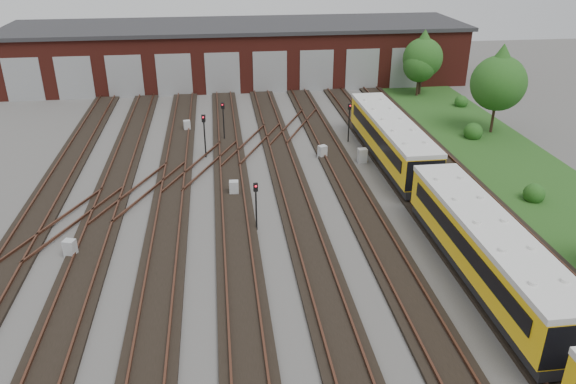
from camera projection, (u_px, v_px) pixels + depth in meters
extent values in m
plane|color=#494643|center=(278.00, 266.00, 29.51)|extent=(120.00, 120.00, 0.00)
cube|color=#522E20|center=(12.00, 280.00, 27.87)|extent=(0.10, 70.00, 0.15)
cube|color=black|center=(81.00, 278.00, 28.32)|extent=(2.40, 70.00, 0.18)
cube|color=#522E20|center=(66.00, 276.00, 28.17)|extent=(0.10, 70.00, 0.15)
cube|color=#522E20|center=(95.00, 274.00, 28.33)|extent=(0.10, 70.00, 0.15)
cube|color=black|center=(161.00, 272.00, 28.78)|extent=(2.40, 70.00, 0.18)
cube|color=#522E20|center=(147.00, 270.00, 28.63)|extent=(0.10, 70.00, 0.15)
cube|color=#522E20|center=(175.00, 269.00, 28.79)|extent=(0.10, 70.00, 0.15)
cube|color=black|center=(239.00, 267.00, 29.24)|extent=(2.40, 70.00, 0.18)
cube|color=#522E20|center=(225.00, 265.00, 29.09)|extent=(0.10, 70.00, 0.15)
cube|color=#522E20|center=(253.00, 263.00, 29.26)|extent=(0.10, 70.00, 0.15)
cube|color=black|center=(315.00, 261.00, 29.70)|extent=(2.40, 70.00, 0.18)
cube|color=#522E20|center=(302.00, 260.00, 29.55)|extent=(0.10, 70.00, 0.15)
cube|color=#522E20|center=(328.00, 258.00, 29.72)|extent=(0.10, 70.00, 0.15)
cube|color=black|center=(388.00, 256.00, 30.17)|extent=(2.40, 70.00, 0.18)
cube|color=#522E20|center=(375.00, 255.00, 30.01)|extent=(0.10, 70.00, 0.15)
cube|color=#522E20|center=(401.00, 253.00, 30.18)|extent=(0.10, 70.00, 0.15)
cube|color=black|center=(459.00, 251.00, 30.63)|extent=(2.40, 70.00, 0.18)
cube|color=#522E20|center=(447.00, 250.00, 30.47)|extent=(0.10, 70.00, 0.15)
cube|color=#522E20|center=(472.00, 248.00, 30.64)|extent=(0.10, 70.00, 0.15)
cube|color=black|center=(528.00, 247.00, 31.09)|extent=(2.40, 70.00, 0.18)
cube|color=#522E20|center=(516.00, 245.00, 30.93)|extent=(0.10, 70.00, 0.15)
cube|color=#522E20|center=(541.00, 243.00, 31.10)|extent=(0.10, 70.00, 0.15)
cube|color=#522E20|center=(142.00, 190.00, 37.45)|extent=(5.40, 9.62, 0.15)
cube|color=#522E20|center=(203.00, 164.00, 41.49)|extent=(5.40, 9.62, 0.15)
cube|color=#522E20|center=(253.00, 143.00, 45.54)|extent=(5.40, 9.62, 0.15)
cube|color=#522E20|center=(66.00, 221.00, 33.40)|extent=(5.40, 9.62, 0.15)
cube|color=#522E20|center=(295.00, 125.00, 49.59)|extent=(5.40, 9.62, 0.15)
cube|color=#591D16|center=(239.00, 54.00, 64.09)|extent=(50.00, 12.00, 6.00)
cube|color=#2A2A2C|center=(238.00, 26.00, 62.74)|extent=(51.00, 12.50, 0.40)
cube|color=#96999B|center=(23.00, 80.00, 56.50)|extent=(3.60, 0.12, 4.40)
cube|color=#96999B|center=(75.00, 78.00, 57.08)|extent=(3.60, 0.12, 4.40)
cube|color=#96999B|center=(125.00, 77.00, 57.65)|extent=(3.60, 0.12, 4.40)
cube|color=#96999B|center=(174.00, 75.00, 58.23)|extent=(3.60, 0.12, 4.40)
cube|color=#96999B|center=(223.00, 74.00, 58.80)|extent=(3.60, 0.12, 4.40)
cube|color=#96999B|center=(270.00, 72.00, 59.38)|extent=(3.60, 0.12, 4.40)
cube|color=#96999B|center=(316.00, 71.00, 59.96)|extent=(3.60, 0.12, 4.40)
cube|color=#96999B|center=(362.00, 70.00, 60.53)|extent=(3.60, 0.12, 4.40)
cube|color=#96999B|center=(407.00, 68.00, 61.11)|extent=(3.60, 0.12, 4.40)
cube|color=#1C4617|center=(522.00, 172.00, 40.66)|extent=(8.00, 55.00, 0.05)
cube|color=black|center=(482.00, 270.00, 27.99)|extent=(2.28, 14.61, 0.58)
cube|color=#F8B20D|center=(486.00, 247.00, 27.40)|extent=(2.57, 14.61, 2.14)
cube|color=silver|center=(490.00, 225.00, 26.88)|extent=(2.67, 14.61, 0.29)
cube|color=black|center=(462.00, 244.00, 27.15)|extent=(0.09, 12.85, 0.83)
cube|color=black|center=(512.00, 241.00, 27.45)|extent=(0.09, 12.85, 0.83)
cube|color=black|center=(389.00, 154.00, 42.33)|extent=(2.28, 14.61, 0.58)
cube|color=#F8B20D|center=(391.00, 137.00, 41.75)|extent=(2.57, 14.61, 2.14)
cube|color=silver|center=(392.00, 121.00, 41.23)|extent=(2.67, 14.61, 0.29)
cube|color=black|center=(374.00, 135.00, 41.49)|extent=(0.09, 12.85, 0.83)
cube|color=black|center=(408.00, 133.00, 41.80)|extent=(0.09, 12.85, 0.83)
cylinder|color=black|center=(205.00, 140.00, 42.83)|extent=(0.11, 0.11, 2.85)
cube|color=black|center=(203.00, 118.00, 42.10)|extent=(0.30, 0.20, 0.56)
sphere|color=red|center=(203.00, 117.00, 41.95)|extent=(0.13, 0.13, 0.13)
cylinder|color=black|center=(256.00, 211.00, 32.47)|extent=(0.10, 0.10, 2.50)
cube|color=black|center=(256.00, 187.00, 31.83)|extent=(0.27, 0.17, 0.51)
sphere|color=red|center=(256.00, 186.00, 31.69)|extent=(0.12, 0.12, 0.12)
cylinder|color=black|center=(224.00, 125.00, 46.21)|extent=(0.10, 0.10, 2.75)
cube|color=black|center=(223.00, 106.00, 45.51)|extent=(0.29, 0.22, 0.51)
sphere|color=red|center=(223.00, 105.00, 45.38)|extent=(0.12, 0.12, 0.12)
cylinder|color=black|center=(349.00, 126.00, 45.97)|extent=(0.10, 0.10, 2.76)
cube|color=black|center=(350.00, 107.00, 45.27)|extent=(0.27, 0.19, 0.50)
sphere|color=red|center=(350.00, 106.00, 45.14)|extent=(0.12, 0.12, 0.12)
cube|color=#AFB2B4|center=(70.00, 248.00, 30.11)|extent=(0.73, 0.67, 1.01)
cube|color=#AFB2B4|center=(187.00, 126.00, 48.81)|extent=(0.64, 0.56, 0.94)
cube|color=#AFB2B4|center=(234.00, 188.00, 37.08)|extent=(0.63, 0.53, 1.00)
cube|color=#AFB2B4|center=(362.00, 156.00, 42.23)|extent=(0.68, 0.58, 1.09)
cube|color=#AFB2B4|center=(322.00, 152.00, 43.07)|extent=(0.75, 0.70, 1.00)
cylinder|color=#2F1F15|center=(420.00, 85.00, 59.20)|extent=(0.23, 0.23, 2.10)
sphere|color=#164313|center=(423.00, 58.00, 58.00)|extent=(4.09, 4.09, 4.09)
cone|color=#164313|center=(424.00, 44.00, 57.38)|extent=(3.51, 3.51, 2.92)
cylinder|color=#2F1F15|center=(417.00, 88.00, 58.84)|extent=(0.26, 0.26, 1.73)
sphere|color=#164313|center=(420.00, 66.00, 57.85)|extent=(3.37, 3.37, 3.37)
cone|color=#164313|center=(421.00, 54.00, 57.34)|extent=(2.89, 2.89, 2.41)
cylinder|color=#2F1F15|center=(493.00, 119.00, 48.12)|extent=(0.24, 0.24, 2.36)
sphere|color=#164313|center=(498.00, 83.00, 46.77)|extent=(4.60, 4.60, 4.60)
cone|color=#164313|center=(502.00, 64.00, 46.07)|extent=(3.94, 3.94, 3.28)
sphere|color=#164313|center=(535.00, 191.00, 36.24)|extent=(1.38, 1.38, 1.38)
sphere|color=#164313|center=(474.00, 129.00, 46.99)|extent=(1.57, 1.57, 1.57)
sphere|color=#164313|center=(461.00, 100.00, 55.41)|extent=(1.31, 1.31, 1.31)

